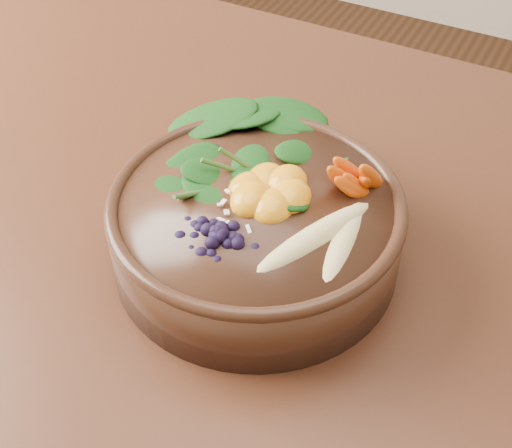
% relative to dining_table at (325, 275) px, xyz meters
% --- Properties ---
extents(dining_table, '(1.60, 0.90, 0.75)m').
position_rel_dining_table_xyz_m(dining_table, '(0.00, 0.00, 0.00)').
color(dining_table, '#331C0C').
rests_on(dining_table, ground).
extents(stoneware_bowl, '(0.38, 0.38, 0.09)m').
position_rel_dining_table_xyz_m(stoneware_bowl, '(-0.05, -0.09, 0.14)').
color(stoneware_bowl, '#3E2315').
rests_on(stoneware_bowl, dining_table).
extents(kale_heap, '(0.25, 0.23, 0.05)m').
position_rel_dining_table_xyz_m(kale_heap, '(-0.09, -0.02, 0.21)').
color(kale_heap, '#164B13').
rests_on(kale_heap, stoneware_bowl).
extents(carrot_cluster, '(0.08, 0.08, 0.09)m').
position_rel_dining_table_xyz_m(carrot_cluster, '(0.02, -0.02, 0.23)').
color(carrot_cluster, '#DE4E0A').
rests_on(carrot_cluster, stoneware_bowl).
extents(banana_halves, '(0.10, 0.18, 0.03)m').
position_rel_dining_table_xyz_m(banana_halves, '(0.04, -0.11, 0.20)').
color(banana_halves, '#E0CC84').
rests_on(banana_halves, stoneware_bowl).
extents(mandarin_cluster, '(0.11, 0.12, 0.04)m').
position_rel_dining_table_xyz_m(mandarin_cluster, '(-0.05, -0.07, 0.20)').
color(mandarin_cluster, orange).
rests_on(mandarin_cluster, stoneware_bowl).
extents(blueberry_pile, '(0.17, 0.14, 0.04)m').
position_rel_dining_table_xyz_m(blueberry_pile, '(-0.06, -0.16, 0.20)').
color(blueberry_pile, black).
rests_on(blueberry_pile, stoneware_bowl).
extents(coconut_flakes, '(0.12, 0.10, 0.01)m').
position_rel_dining_table_xyz_m(coconut_flakes, '(-0.06, -0.12, 0.18)').
color(coconut_flakes, white).
rests_on(coconut_flakes, stoneware_bowl).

